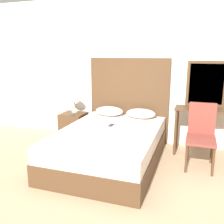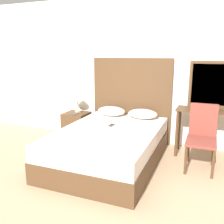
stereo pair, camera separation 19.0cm
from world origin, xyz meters
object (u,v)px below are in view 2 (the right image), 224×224
Objects in this scene: nightstand at (77,125)px; vanity_desk at (206,119)px; bed at (109,146)px; phone_on_bed at (112,125)px; phone_on_nightstand at (75,114)px; chair at (202,134)px; table_lamp at (77,98)px.

nightstand is 2.44m from vanity_desk.
bed is 1.33m from nightstand.
bed is 0.35m from phone_on_bed.
phone_on_nightstand is at bearing 144.87° from bed.
bed is at bearing -165.90° from chair.
nightstand is at bearing 179.03° from vanity_desk.
vanity_desk is at bearing -0.97° from nightstand.
table_lamp is (-1.06, 0.91, 0.54)m from bed.
phone_on_bed reaches higher than phone_on_nightstand.
bed is at bearing -76.66° from phone_on_bed.
phone_on_bed is 1.26m from table_lamp.
chair reaches higher than bed.
vanity_desk reaches higher than bed.
table_lamp reaches higher than bed.
chair is at bearing -13.54° from table_lamp.
phone_on_nightstand is (-1.01, 0.71, 0.26)m from bed.
phone_on_bed is at bearing -27.34° from phone_on_nightstand.
vanity_desk is at bearing 1.71° from phone_on_nightstand.
bed is 14.20× the size of phone_on_bed.
bed is 1.39m from chair.
phone_on_nightstand is 0.17× the size of chair.
phone_on_bed is 0.41× the size of table_lamp.
phone_on_nightstand is at bearing -74.71° from table_lamp.
chair is at bearing -94.01° from vanity_desk.
bed is at bearing -40.57° from table_lamp.
vanity_desk is at bearing 85.99° from chair.
bed is 2.31× the size of vanity_desk.
table_lamp is at bearing 145.50° from phone_on_bed.
chair is (1.33, 0.33, 0.26)m from bed.
table_lamp reaches higher than nightstand.
phone_on_bed is at bearing -34.50° from table_lamp.
vanity_desk is at bearing -3.07° from table_lamp.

